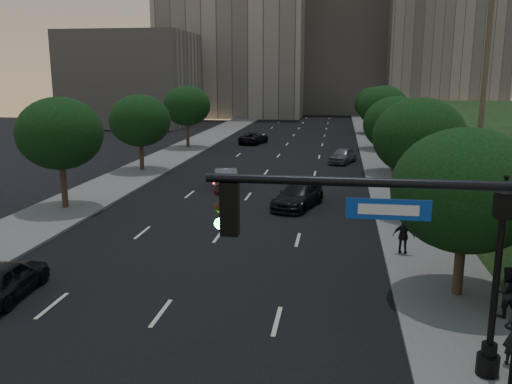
% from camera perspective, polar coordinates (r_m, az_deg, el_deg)
% --- Properties ---
extents(road_surface, '(16.00, 140.00, 0.02)m').
position_cam_1_polar(road_surface, '(42.67, 0.72, 1.60)').
color(road_surface, black).
rests_on(road_surface, ground).
extents(sidewalk_right, '(4.50, 140.00, 0.15)m').
position_cam_1_polar(sidewalk_right, '(42.49, 14.54, 1.24)').
color(sidewalk_right, slate).
rests_on(sidewalk_right, ground).
extents(sidewalk_left, '(4.50, 140.00, 0.15)m').
position_cam_1_polar(sidewalk_left, '(45.21, -12.26, 2.02)').
color(sidewalk_left, slate).
rests_on(sidewalk_left, ground).
extents(parapet_wall, '(0.35, 90.00, 0.70)m').
position_cam_1_polar(parapet_wall, '(40.40, 19.76, 6.48)').
color(parapet_wall, slate).
rests_on(parapet_wall, embankment).
extents(office_block_left, '(26.00, 20.00, 32.00)m').
position_cam_1_polar(office_block_left, '(105.67, -2.21, 16.80)').
color(office_block_left, gray).
rests_on(office_block_left, ground).
extents(office_block_mid, '(22.00, 18.00, 26.00)m').
position_cam_1_polar(office_block_mid, '(113.60, 9.11, 14.84)').
color(office_block_mid, '#A29F94').
rests_on(office_block_mid, ground).
extents(office_block_right, '(20.00, 22.00, 36.00)m').
position_cam_1_polar(office_block_right, '(109.47, 19.11, 17.05)').
color(office_block_right, gray).
rests_on(office_block_right, ground).
extents(office_block_filler, '(18.00, 16.00, 14.00)m').
position_cam_1_polar(office_block_filler, '(87.49, -12.87, 11.50)').
color(office_block_filler, '#A29F94').
rests_on(office_block_filler, ground).
extents(tree_right_a, '(5.20, 5.20, 6.24)m').
position_cam_1_polar(tree_right_a, '(20.41, 21.19, 0.16)').
color(tree_right_a, '#38281C').
rests_on(tree_right_a, ground).
extents(tree_right_b, '(5.20, 5.20, 6.74)m').
position_cam_1_polar(tree_right_b, '(32.01, 16.78, 5.58)').
color(tree_right_b, '#38281C').
rests_on(tree_right_b, ground).
extents(tree_right_c, '(5.20, 5.20, 6.24)m').
position_cam_1_polar(tree_right_c, '(44.90, 14.51, 6.92)').
color(tree_right_c, '#38281C').
rests_on(tree_right_c, ground).
extents(tree_right_d, '(5.20, 5.20, 6.74)m').
position_cam_1_polar(tree_right_d, '(58.77, 13.23, 8.70)').
color(tree_right_d, '#38281C').
rests_on(tree_right_d, ground).
extents(tree_right_e, '(5.20, 5.20, 6.24)m').
position_cam_1_polar(tree_right_e, '(73.74, 12.35, 9.07)').
color(tree_right_e, '#38281C').
rests_on(tree_right_e, ground).
extents(tree_left_b, '(5.00, 5.00, 6.71)m').
position_cam_1_polar(tree_left_b, '(33.80, -19.94, 5.81)').
color(tree_left_b, '#38281C').
rests_on(tree_left_b, ground).
extents(tree_left_c, '(5.00, 5.00, 6.34)m').
position_cam_1_polar(tree_left_c, '(45.61, -12.12, 7.36)').
color(tree_left_c, '#38281C').
rests_on(tree_left_c, ground).
extents(tree_left_d, '(5.00, 5.00, 6.71)m').
position_cam_1_polar(tree_left_d, '(58.85, -7.29, 8.99)').
color(tree_left_d, '#38281C').
rests_on(tree_left_d, ground).
extents(traffic_signal_mast, '(5.68, 0.56, 7.00)m').
position_cam_1_polar(traffic_signal_mast, '(10.22, 20.06, -13.90)').
color(traffic_signal_mast, black).
rests_on(traffic_signal_mast, ground).
extents(street_lamp, '(0.64, 0.64, 5.62)m').
position_cam_1_polar(street_lamp, '(15.53, 23.90, -9.17)').
color(street_lamp, black).
rests_on(street_lamp, ground).
extents(sedan_near_left, '(1.95, 4.34, 1.45)m').
position_cam_1_polar(sedan_near_left, '(21.93, -24.97, -8.33)').
color(sedan_near_left, black).
rests_on(sedan_near_left, ground).
extents(sedan_mid_left, '(2.48, 4.69, 1.47)m').
position_cam_1_polar(sedan_mid_left, '(38.56, -3.19, 1.50)').
color(sedan_mid_left, slate).
rests_on(sedan_mid_left, ground).
extents(sedan_far_left, '(3.23, 5.15, 1.33)m').
position_cam_1_polar(sedan_far_left, '(62.66, -0.23, 5.71)').
color(sedan_far_left, black).
rests_on(sedan_far_left, ground).
extents(sedan_near_right, '(3.39, 5.36, 1.45)m').
position_cam_1_polar(sedan_near_right, '(33.06, 4.45, -0.40)').
color(sedan_near_right, black).
rests_on(sedan_near_right, ground).
extents(sedan_far_right, '(2.92, 4.52, 1.43)m').
position_cam_1_polar(sedan_far_right, '(49.78, 9.15, 3.84)').
color(sedan_far_right, slate).
rests_on(sedan_far_right, ground).
extents(pedestrian_b, '(0.97, 0.84, 1.73)m').
position_cam_1_polar(pedestrian_b, '(19.90, 24.79, -9.52)').
color(pedestrian_b, black).
rests_on(pedestrian_b, sidewalk_right).
extents(pedestrian_c, '(1.02, 0.60, 1.63)m').
position_cam_1_polar(pedestrian_c, '(25.02, 15.28, -4.49)').
color(pedestrian_c, black).
rests_on(pedestrian_c, sidewalk_right).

